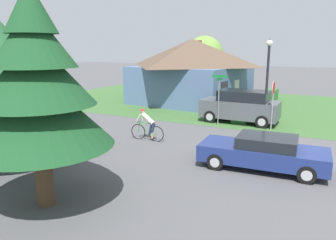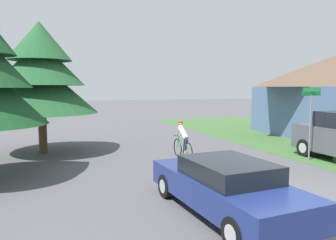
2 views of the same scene
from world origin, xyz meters
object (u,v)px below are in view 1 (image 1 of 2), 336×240
conifer_tall_near (36,86)px  cyclist (147,126)px  sedan_left_lane (263,152)px  deciduous_tree_right (204,56)px  stop_sign (273,95)px  cottage_house (192,69)px  parked_suv_right (241,106)px  street_lamp (268,72)px  street_name_sign (219,91)px

conifer_tall_near → cyclist: bearing=7.0°
sedan_left_lane → deciduous_tree_right: bearing=-66.5°
deciduous_tree_right → stop_sign: bearing=-145.2°
cottage_house → cyclist: size_ratio=5.45×
parked_suv_right → deciduous_tree_right: (11.93, 7.01, 2.57)m
cyclist → sedan_left_lane: bearing=164.3°
cyclist → conifer_tall_near: bearing=94.4°
cyclist → deciduous_tree_right: size_ratio=0.32×
cyclist → street_lamp: size_ratio=0.36×
deciduous_tree_right → street_name_sign: bearing=-155.3°
cyclist → parked_suv_right: 6.57m
parked_suv_right → sedan_left_lane: bearing=111.3°
cottage_house → street_name_sign: bearing=-141.1°
street_name_sign → cyclist: bearing=157.1°
street_lamp → cottage_house: bearing=48.6°
stop_sign → cyclist: bearing=-45.9°
street_name_sign → street_lamp: bearing=-73.1°
street_lamp → conifer_tall_near: conifer_tall_near is taller
cottage_house → deciduous_tree_right: 6.21m
street_lamp → street_name_sign: size_ratio=1.68×
cottage_house → street_lamp: size_ratio=1.98×
cottage_house → cyclist: cottage_house is taller
cyclist → parked_suv_right: (5.88, -2.92, 0.26)m
stop_sign → street_lamp: size_ratio=0.55×
deciduous_tree_right → parked_suv_right: bearing=-149.5°
parked_suv_right → stop_sign: size_ratio=1.67×
stop_sign → sedan_left_lane: bearing=7.2°
cyclist → deciduous_tree_right: 18.49m
cyclist → street_name_sign: street_name_sign is taller
sedan_left_lane → conifer_tall_near: size_ratio=0.77×
deciduous_tree_right → cottage_house: bearing=-167.9°
cottage_house → stop_sign: 10.42m
sedan_left_lane → cyclist: cyclist is taller
stop_sign → deciduous_tree_right: bearing=-145.7°
street_name_sign → deciduous_tree_right: size_ratio=0.52×
parked_suv_right → conifer_tall_near: 13.30m
cottage_house → sedan_left_lane: bearing=-141.7°
cottage_house → conifer_tall_near: (-18.84, -3.68, 0.75)m
cyclist → cottage_house: bearing=-79.2°
cottage_house → parked_suv_right: 8.40m
stop_sign → street_name_sign: 2.96m
cottage_house → street_lamp: (-6.40, -7.25, 0.43)m
cyclist → street_lamp: 7.37m
cottage_house → cyclist: bearing=-161.3°
cyclist → street_lamp: (5.40, -4.44, 2.35)m
street_lamp → conifer_tall_near: size_ratio=0.81×
conifer_tall_near → stop_sign: bearing=-18.8°
conifer_tall_near → street_lamp: bearing=-16.0°
cyclist → conifer_tall_near: size_ratio=0.29×
sedan_left_lane → parked_suv_right: parked_suv_right is taller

